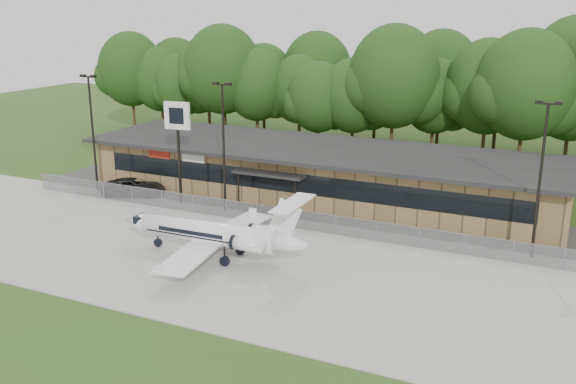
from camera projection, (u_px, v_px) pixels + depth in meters
The scene contains 12 objects.
ground at pixel (150, 308), 34.70m from camera, with size 160.00×160.00×0.00m, color #354619.
apron at pixel (225, 257), 41.64m from camera, with size 64.00×18.00×0.08m, color #9E9B93.
parking_lot at pixel (298, 209), 51.63m from camera, with size 50.00×9.00×0.06m, color #383835.
terminal at pixel (320, 171), 54.88m from camera, with size 41.00×11.65×4.30m.
fence at pixel (273, 216), 47.51m from camera, with size 46.00×0.04×1.52m.
treeline at pixel (384, 85), 69.08m from camera, with size 72.00×12.00×15.00m, color #203A12, non-canonical shape.
light_pole_left at pixel (92, 125), 54.73m from camera, with size 1.55×0.30×10.23m.
light_pole_mid at pixel (223, 138), 49.41m from camera, with size 1.55×0.30×10.23m.
light_pole_right at pixel (541, 169), 39.99m from camera, with size 1.55×0.30×10.23m.
business_jet at pixel (215, 235), 41.12m from camera, with size 13.56×12.05×4.58m.
suv at pixel (134, 187), 55.14m from camera, with size 2.48×5.37×1.49m, color #2F2E31.
pole_sign at pixel (178, 127), 51.34m from camera, with size 2.22×0.46×8.44m.
Camera 1 is at (20.24, -25.34, 15.76)m, focal length 40.00 mm.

